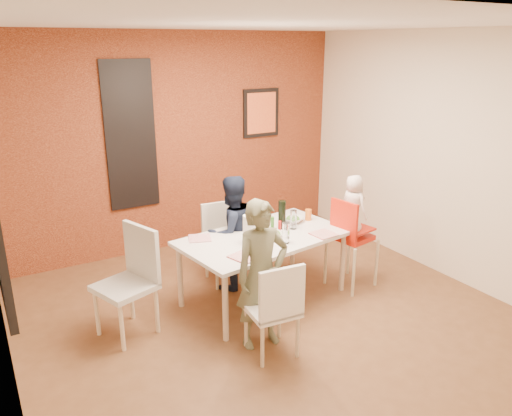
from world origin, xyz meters
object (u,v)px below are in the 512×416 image
chair_far (222,238)px  child_near (262,275)px  wine_bottle (282,215)px  dining_table (264,241)px  child_far (232,233)px  chair_left (132,275)px  chair_near (276,306)px  toddler (353,206)px  high_chair (350,235)px  paper_towel_roll (250,229)px

chair_far → child_near: size_ratio=0.65×
chair_far → wine_bottle: 0.78m
dining_table → child_far: 0.44m
chair_left → child_far: size_ratio=0.80×
chair_near → child_far: bearing=-97.1°
chair_left → toddler: 2.35m
high_chair → dining_table: bearing=66.2°
paper_towel_roll → child_near: bearing=-110.3°
high_chair → child_near: size_ratio=0.75×
wine_bottle → toddler: bearing=-24.4°
chair_left → child_near: child_near is taller
chair_far → wine_bottle: size_ratio=2.89×
high_chair → chair_left: bearing=72.2°
high_chair → child_near: 1.46m
chair_far → dining_table: bearing=-71.5°
child_far → toddler: toddler is taller
chair_far → child_far: (-0.01, -0.24, 0.14)m
toddler → paper_towel_roll: size_ratio=2.32×
high_chair → wine_bottle: size_ratio=3.33×
wine_bottle → high_chair: bearing=-25.8°
dining_table → child_near: bearing=-122.6°
toddler → paper_towel_roll: bearing=76.5°
chair_far → child_near: 1.38m
chair_left → chair_near: bearing=22.2°
chair_far → chair_left: (-1.19, -0.56, 0.07)m
paper_towel_roll → chair_left: bearing=171.0°
chair_far → chair_near: bearing=-95.4°
chair_left → toddler: toddler is taller
chair_near → toddler: (1.41, 0.71, 0.44)m
high_chair → paper_towel_roll: bearing=73.4°
chair_left → child_far: bearing=86.0°
child_far → chair_far: bearing=-96.4°
chair_left → paper_towel_roll: (1.12, -0.18, 0.28)m
dining_table → child_far: bearing=111.3°
dining_table → child_near: (-0.44, -0.69, 0.03)m
child_far → toddler: size_ratio=1.89×
chair_near → wine_bottle: 1.30m
chair_far → high_chair: (1.09, -0.87, 0.12)m
chair_left → high_chair: 2.30m
chair_far → chair_left: size_ratio=0.87×
child_far → child_near: bearing=70.7°
chair_far → wine_bottle: (0.42, -0.55, 0.36)m
high_chair → wine_bottle: 0.78m
chair_near → child_far: child_far is taller
child_near → chair_left: bearing=143.2°
high_chair → wine_bottle: bearing=54.2°
chair_left → paper_towel_roll: chair_left is taller
high_chair → child_far: child_far is taller
wine_bottle → paper_towel_roll: bearing=-159.4°
child_near → wine_bottle: size_ratio=4.43×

